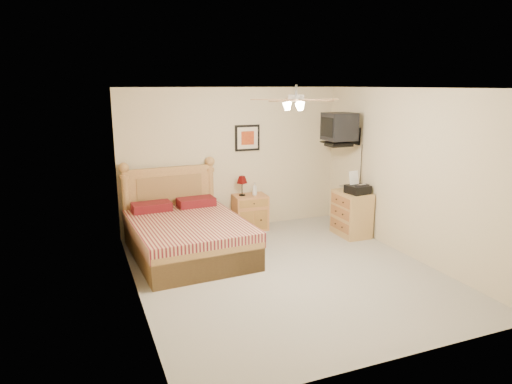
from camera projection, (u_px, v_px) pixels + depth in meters
floor at (286, 272)px, 6.34m from camera, size 4.50×4.50×0.00m
ceiling at (289, 88)px, 5.76m from camera, size 4.00×4.50×0.04m
wall_back at (233, 159)px, 8.08m from camera, size 4.00×0.04×2.50m
wall_front at (398, 235)px, 4.01m from camera, size 4.00×0.04×2.50m
wall_left at (133, 198)px, 5.33m from camera, size 0.04×4.50×2.50m
wall_right at (409, 174)px, 6.77m from camera, size 0.04×4.50×2.50m
bed at (188, 213)px, 6.80m from camera, size 1.69×2.15×1.34m
nightstand at (250, 212)px, 8.16m from camera, size 0.61×0.47×0.63m
table_lamp at (242, 186)px, 8.03m from camera, size 0.23×0.23×0.35m
lotion_bottle at (255, 189)px, 8.07m from camera, size 0.09×0.09×0.22m
framed_picture at (247, 138)px, 8.08m from camera, size 0.46×0.04×0.46m
dresser at (351, 214)px, 7.82m from camera, size 0.46×0.65×0.77m
fax_machine at (358, 183)px, 7.58m from camera, size 0.39×0.40×0.36m
magazine_lower at (344, 188)px, 7.94m from camera, size 0.25×0.31×0.03m
magazine_upper at (344, 187)px, 7.93m from camera, size 0.24×0.29×0.02m
wall_tv at (347, 129)px, 7.76m from camera, size 0.56×0.46×0.58m
ceiling_fan at (296, 100)px, 5.61m from camera, size 1.14×1.14×0.28m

